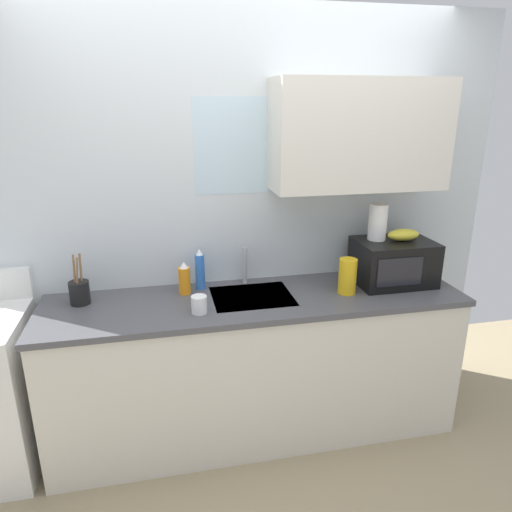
{
  "coord_description": "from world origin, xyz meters",
  "views": [
    {
      "loc": [
        -0.52,
        -2.42,
        1.97
      ],
      "look_at": [
        0.0,
        0.0,
        1.15
      ],
      "focal_mm": 32.7,
      "sensor_mm": 36.0,
      "label": 1
    }
  ],
  "objects_px": {
    "banana_bunch": "(403,235)",
    "dish_soap_bottle_blue": "(200,270)",
    "dish_soap_bottle_orange": "(184,279)",
    "cereal_canister": "(347,276)",
    "mug_white": "(199,304)",
    "microwave": "(393,262)",
    "utensil_crock": "(79,292)",
    "paper_towel_roll": "(378,222)"
  },
  "relations": [
    {
      "from": "paper_towel_roll",
      "to": "mug_white",
      "type": "relative_size",
      "value": 2.32
    },
    {
      "from": "banana_bunch",
      "to": "dish_soap_bottle_orange",
      "type": "relative_size",
      "value": 1.03
    },
    {
      "from": "microwave",
      "to": "cereal_canister",
      "type": "relative_size",
      "value": 2.19
    },
    {
      "from": "banana_bunch",
      "to": "dish_soap_bottle_blue",
      "type": "xyz_separation_m",
      "value": [
        -1.22,
        0.15,
        -0.19
      ]
    },
    {
      "from": "microwave",
      "to": "dish_soap_bottle_orange",
      "type": "distance_m",
      "value": 1.27
    },
    {
      "from": "banana_bunch",
      "to": "dish_soap_bottle_blue",
      "type": "relative_size",
      "value": 0.8
    },
    {
      "from": "banana_bunch",
      "to": "mug_white",
      "type": "height_order",
      "value": "banana_bunch"
    },
    {
      "from": "dish_soap_bottle_blue",
      "to": "mug_white",
      "type": "distance_m",
      "value": 0.35
    },
    {
      "from": "dish_soap_bottle_orange",
      "to": "utensil_crock",
      "type": "xyz_separation_m",
      "value": [
        -0.58,
        -0.02,
        -0.02
      ]
    },
    {
      "from": "microwave",
      "to": "paper_towel_roll",
      "type": "distance_m",
      "value": 0.27
    },
    {
      "from": "cereal_canister",
      "to": "utensil_crock",
      "type": "relative_size",
      "value": 0.72
    },
    {
      "from": "dish_soap_bottle_blue",
      "to": "cereal_canister",
      "type": "relative_size",
      "value": 1.19
    },
    {
      "from": "dish_soap_bottle_orange",
      "to": "microwave",
      "type": "bearing_deg",
      "value": -4.21
    },
    {
      "from": "paper_towel_roll",
      "to": "dish_soap_bottle_blue",
      "type": "height_order",
      "value": "paper_towel_roll"
    },
    {
      "from": "microwave",
      "to": "dish_soap_bottle_orange",
      "type": "height_order",
      "value": "microwave"
    },
    {
      "from": "dish_soap_bottle_orange",
      "to": "cereal_canister",
      "type": "bearing_deg",
      "value": -11.66
    },
    {
      "from": "microwave",
      "to": "dish_soap_bottle_orange",
      "type": "bearing_deg",
      "value": 175.79
    },
    {
      "from": "microwave",
      "to": "cereal_canister",
      "type": "bearing_deg",
      "value": -163.83
    },
    {
      "from": "dish_soap_bottle_blue",
      "to": "utensil_crock",
      "type": "bearing_deg",
      "value": -173.38
    },
    {
      "from": "paper_towel_roll",
      "to": "dish_soap_bottle_blue",
      "type": "bearing_deg",
      "value": 174.77
    },
    {
      "from": "utensil_crock",
      "to": "mug_white",
      "type": "bearing_deg",
      "value": -22.22
    },
    {
      "from": "mug_white",
      "to": "utensil_crock",
      "type": "relative_size",
      "value": 0.33
    },
    {
      "from": "dish_soap_bottle_blue",
      "to": "utensil_crock",
      "type": "relative_size",
      "value": 0.86
    },
    {
      "from": "cereal_canister",
      "to": "utensil_crock",
      "type": "bearing_deg",
      "value": 173.58
    },
    {
      "from": "dish_soap_bottle_blue",
      "to": "utensil_crock",
      "type": "distance_m",
      "value": 0.68
    },
    {
      "from": "mug_white",
      "to": "banana_bunch",
      "type": "bearing_deg",
      "value": 8.55
    },
    {
      "from": "dish_soap_bottle_orange",
      "to": "cereal_canister",
      "type": "relative_size",
      "value": 0.93
    },
    {
      "from": "dish_soap_bottle_blue",
      "to": "dish_soap_bottle_orange",
      "type": "distance_m",
      "value": 0.12
    },
    {
      "from": "cereal_canister",
      "to": "dish_soap_bottle_blue",
      "type": "bearing_deg",
      "value": 163.42
    },
    {
      "from": "utensil_crock",
      "to": "dish_soap_bottle_blue",
      "type": "bearing_deg",
      "value": 6.62
    },
    {
      "from": "paper_towel_roll",
      "to": "dish_soap_bottle_blue",
      "type": "relative_size",
      "value": 0.88
    },
    {
      "from": "banana_bunch",
      "to": "dish_soap_bottle_blue",
      "type": "bearing_deg",
      "value": 173.09
    },
    {
      "from": "dish_soap_bottle_blue",
      "to": "mug_white",
      "type": "bearing_deg",
      "value": -96.75
    },
    {
      "from": "dish_soap_bottle_blue",
      "to": "cereal_canister",
      "type": "distance_m",
      "value": 0.87
    },
    {
      "from": "dish_soap_bottle_orange",
      "to": "utensil_crock",
      "type": "distance_m",
      "value": 0.58
    },
    {
      "from": "dish_soap_bottle_orange",
      "to": "utensil_crock",
      "type": "height_order",
      "value": "utensil_crock"
    },
    {
      "from": "banana_bunch",
      "to": "microwave",
      "type": "bearing_deg",
      "value": -178.23
    },
    {
      "from": "cereal_canister",
      "to": "dish_soap_bottle_orange",
      "type": "bearing_deg",
      "value": 168.34
    },
    {
      "from": "dish_soap_bottle_orange",
      "to": "utensil_crock",
      "type": "relative_size",
      "value": 0.67
    },
    {
      "from": "utensil_crock",
      "to": "microwave",
      "type": "bearing_deg",
      "value": -2.21
    },
    {
      "from": "paper_towel_roll",
      "to": "mug_white",
      "type": "xyz_separation_m",
      "value": [
        -1.11,
        -0.24,
        -0.33
      ]
    },
    {
      "from": "banana_bunch",
      "to": "utensil_crock",
      "type": "distance_m",
      "value": 1.92
    }
  ]
}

